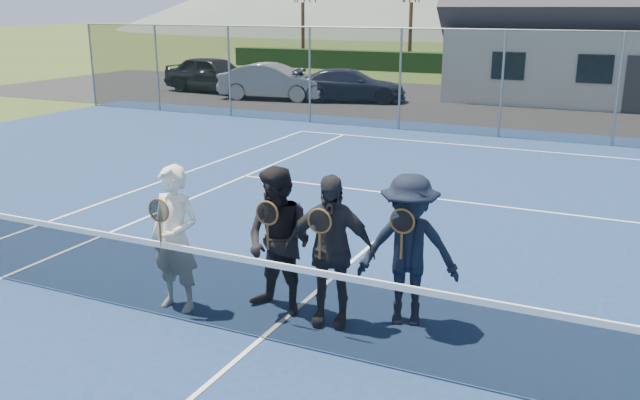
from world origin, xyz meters
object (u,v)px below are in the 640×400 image
(car_c, at_px, (350,85))
(player_d, at_px, (408,250))
(player_a, at_px, (175,239))
(player_b, at_px, (279,242))
(car_a, at_px, (214,74))
(tennis_net, at_px, (262,296))
(car_b, at_px, (273,82))
(player_c, at_px, (330,250))

(car_c, distance_m, player_d, 19.46)
(player_a, distance_m, player_b, 1.26)
(car_a, bearing_deg, player_d, -134.58)
(player_a, xyz_separation_m, player_d, (2.67, 0.81, -0.00))
(car_a, distance_m, tennis_net, 23.19)
(car_b, bearing_deg, tennis_net, -160.49)
(player_c, bearing_deg, tennis_net, -126.35)
(car_c, bearing_deg, car_b, 87.38)
(player_c, distance_m, player_d, 0.90)
(tennis_net, bearing_deg, car_a, 125.07)
(car_a, bearing_deg, player_b, -138.11)
(player_a, distance_m, player_c, 1.90)
(car_b, height_order, car_c, car_b)
(player_c, xyz_separation_m, player_d, (0.82, 0.38, -0.00))
(tennis_net, xyz_separation_m, player_b, (-0.16, 0.71, 0.38))
(player_d, bearing_deg, car_b, 123.40)
(player_c, bearing_deg, player_a, -166.99)
(car_a, xyz_separation_m, player_a, (11.98, -18.71, 0.14))
(car_b, distance_m, tennis_net, 20.50)
(car_c, bearing_deg, player_d, -171.98)
(player_b, bearing_deg, car_c, 110.23)
(car_a, xyz_separation_m, car_b, (3.50, -0.99, -0.07))
(car_c, distance_m, tennis_net, 19.94)
(tennis_net, relative_size, player_c, 6.49)
(player_b, height_order, player_d, same)
(car_a, bearing_deg, car_c, -85.93)
(player_b, bearing_deg, player_a, -159.52)
(tennis_net, distance_m, player_b, 0.82)
(player_c, height_order, player_d, same)
(car_a, xyz_separation_m, car_c, (6.52, -0.23, -0.15))
(player_c, bearing_deg, car_b, 120.85)
(car_a, relative_size, player_d, 2.54)
(player_a, height_order, player_d, same)
(car_a, distance_m, player_b, 22.52)
(tennis_net, relative_size, player_b, 6.49)
(player_b, distance_m, player_c, 0.67)
(car_c, height_order, tennis_net, car_c)
(car_c, distance_m, player_a, 19.27)
(car_b, xyz_separation_m, player_b, (9.67, -17.28, 0.21))
(player_d, bearing_deg, car_c, 114.71)
(car_c, height_order, player_b, player_b)
(car_a, distance_m, car_c, 6.53)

